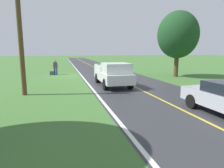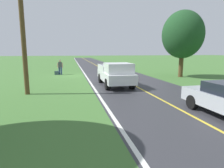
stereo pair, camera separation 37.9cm
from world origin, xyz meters
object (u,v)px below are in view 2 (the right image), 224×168
Objects in this scene: pickup_truck_passing at (116,74)px; tree_far_side_near at (183,35)px; suitcase_carried at (57,73)px; hitchhiker_walking at (60,66)px; utility_pole_roadside at (23,34)px.

tree_far_side_near is (-7.94, -3.77, 3.38)m from pickup_truck_passing.
tree_far_side_near is (-12.92, 4.72, 4.13)m from suitcase_carried.
pickup_truck_passing is at bearing 25.39° from tree_far_side_near.
suitcase_carried is 14.36m from tree_far_side_near.
utility_pole_roadside reaches higher than hitchhiker_walking.
pickup_truck_passing is at bearing -164.61° from utility_pole_roadside.
hitchhiker_walking is 13.81m from tree_far_side_near.
pickup_truck_passing is 6.91m from utility_pole_roadside.
utility_pole_roadside is (1.14, 10.17, 3.47)m from suitcase_carried.
utility_pole_roadside is (6.12, 1.69, 2.72)m from pickup_truck_passing.
tree_far_side_near is 15.09m from utility_pole_roadside.
hitchhiker_walking is 0.26× the size of tree_far_side_near.
suitcase_carried is 0.09× the size of pickup_truck_passing.
suitcase_carried is 0.07× the size of tree_far_side_near.
pickup_truck_passing is at bearing 28.26° from suitcase_carried.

